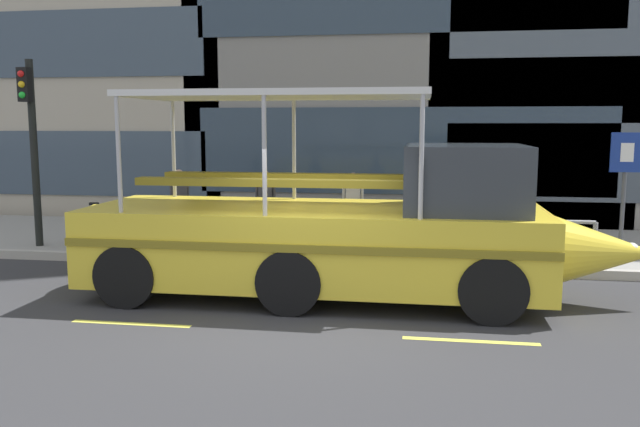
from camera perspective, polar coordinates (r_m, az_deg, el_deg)
name	(u,v)px	position (r m, az deg, el deg)	size (l,w,h in m)	color
ground_plane	(305,315)	(9.97, -1.35, -8.86)	(120.00, 120.00, 0.00)	#333335
sidewalk	(348,243)	(15.34, 2.43, -2.57)	(32.00, 4.80, 0.18)	#99968E
curb_edge	(333,265)	(12.92, 1.15, -4.55)	(32.00, 0.18, 0.18)	#B2ADA3
lane_centreline	(294,332)	(9.18, -2.32, -10.33)	(25.80, 0.12, 0.01)	#DBD64C
curb_guardrail	(323,229)	(13.16, 0.30, -1.34)	(10.53, 0.09, 0.87)	gray
traffic_light_pole	(31,134)	(15.48, -23.96, 6.36)	(0.24, 0.46, 4.06)	black
parking_sign	(625,175)	(13.88, 25.17, 3.11)	(0.60, 0.12, 2.52)	#4C4F54
leaned_bicycle	(104,229)	(15.21, -18.38, -1.28)	(1.74, 0.46, 0.96)	black
duck_tour_boat	(346,232)	(10.75, 2.27, -1.59)	(9.32, 2.61, 3.38)	yellow
pedestrian_near_bow	(514,208)	(14.31, 16.64, 0.43)	(0.37, 0.30, 1.52)	#47423D
pedestrian_mid_left	(353,202)	(14.29, 2.90, 1.01)	(0.47, 0.22, 1.63)	black
pedestrian_mid_right	(266,199)	(14.87, -4.79, 1.26)	(0.47, 0.22, 1.63)	#47423D
pedestrian_near_stern	(180,198)	(15.39, -12.19, 1.37)	(0.35, 0.36, 1.64)	#47423D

